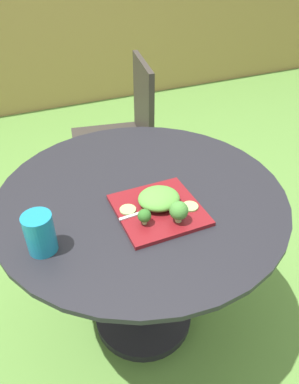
% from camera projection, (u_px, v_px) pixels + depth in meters
% --- Properties ---
extents(ground_plane, '(12.00, 12.00, 0.00)m').
position_uv_depth(ground_plane, '(143.00, 317.00, 1.67)').
color(ground_plane, '#568438').
extents(bamboo_fence, '(8.00, 0.08, 1.67)m').
position_uv_depth(bamboo_fence, '(27.00, 17.00, 3.07)').
color(bamboo_fence, '#9E7F47').
rests_on(bamboo_fence, ground_plane).
extents(patio_table, '(1.00, 1.00, 0.73)m').
position_uv_depth(patio_table, '(142.00, 240.00, 1.37)').
color(patio_table, black).
rests_on(patio_table, ground_plane).
extents(patio_chair, '(0.51, 0.51, 0.90)m').
position_uv_depth(patio_chair, '(125.00, 127.00, 2.08)').
color(patio_chair, '#332D28').
rests_on(patio_chair, ground_plane).
extents(salad_plate, '(0.26, 0.26, 0.01)m').
position_uv_depth(salad_plate, '(158.00, 210.00, 1.14)').
color(salad_plate, maroon).
rests_on(salad_plate, patio_table).
extents(drinking_glass, '(0.08, 0.08, 0.12)m').
position_uv_depth(drinking_glass, '(40.00, 235.00, 0.98)').
color(drinking_glass, teal).
rests_on(drinking_glass, patio_table).
extents(fork, '(0.15, 0.03, 0.00)m').
position_uv_depth(fork, '(146.00, 211.00, 1.12)').
color(fork, silver).
rests_on(fork, salad_plate).
extents(lettuce_mound, '(0.14, 0.13, 0.05)m').
position_uv_depth(lettuce_mound, '(159.00, 198.00, 1.14)').
color(lettuce_mound, '#519338').
rests_on(lettuce_mound, salad_plate).
extents(broccoli_floret_0, '(0.06, 0.06, 0.07)m').
position_uv_depth(broccoli_floret_0, '(179.00, 211.00, 1.06)').
color(broccoli_floret_0, '#99B770').
rests_on(broccoli_floret_0, salad_plate).
extents(broccoli_floret_1, '(0.04, 0.04, 0.05)m').
position_uv_depth(broccoli_floret_1, '(144.00, 216.00, 1.06)').
color(broccoli_floret_1, '#99B770').
rests_on(broccoli_floret_1, salad_plate).
extents(cucumber_slice_0, '(0.05, 0.05, 0.01)m').
position_uv_depth(cucumber_slice_0, '(190.00, 206.00, 1.14)').
color(cucumber_slice_0, '#8EB766').
rests_on(cucumber_slice_0, salad_plate).
extents(cucumber_slice_1, '(0.05, 0.05, 0.01)m').
position_uv_depth(cucumber_slice_1, '(128.00, 210.00, 1.13)').
color(cucumber_slice_1, '#8EB766').
rests_on(cucumber_slice_1, salad_plate).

